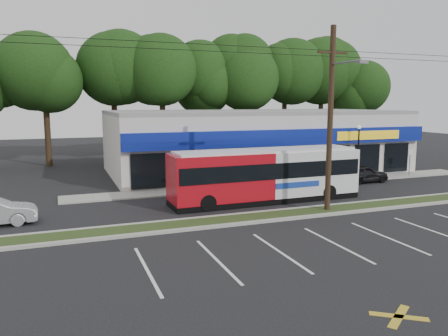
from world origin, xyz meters
name	(u,v)px	position (x,y,z in m)	size (l,w,h in m)	color
ground	(288,221)	(0.00, 0.00, 0.00)	(120.00, 120.00, 0.00)	black
grass_strip	(279,215)	(0.00, 1.00, 0.06)	(40.00, 1.60, 0.12)	#273817
curb_south	(287,219)	(0.00, 0.15, 0.07)	(40.00, 0.25, 0.14)	#9E9E93
curb_north	(272,211)	(0.00, 1.85, 0.07)	(40.00, 0.25, 0.14)	#9E9E93
sidewalk	(288,183)	(5.00, 9.00, 0.05)	(32.00, 2.20, 0.10)	#9E9E93
strip_mall	(256,141)	(5.50, 15.91, 2.65)	(25.00, 12.55, 5.30)	#BAB6AC
utility_pole	(329,113)	(2.83, 0.93, 5.41)	(50.00, 2.77, 10.00)	black
lamp_post	(358,146)	(11.00, 8.80, 2.67)	(0.30, 0.30, 4.25)	black
sign_post	(410,157)	(16.00, 8.57, 1.56)	(0.45, 0.10, 2.23)	#59595E
tree_line	(204,79)	(4.00, 26.00, 8.42)	(46.76, 6.76, 11.83)	black
metrobus	(266,174)	(0.94, 4.50, 1.70)	(11.96, 2.70, 3.21)	#AC0D17
car_dark	(363,174)	(10.60, 7.58, 0.67)	(1.59, 3.94, 1.34)	black
pedestrian_a	(301,178)	(4.47, 6.30, 0.94)	(0.68, 0.45, 1.88)	white
pedestrian_b	(294,173)	(5.20, 8.50, 0.89)	(0.86, 0.67, 1.77)	beige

